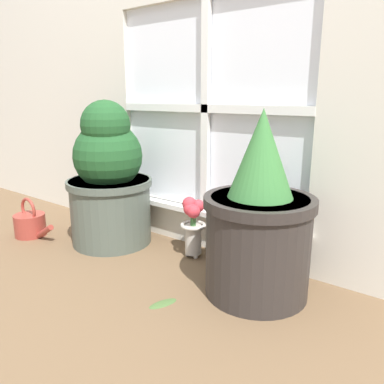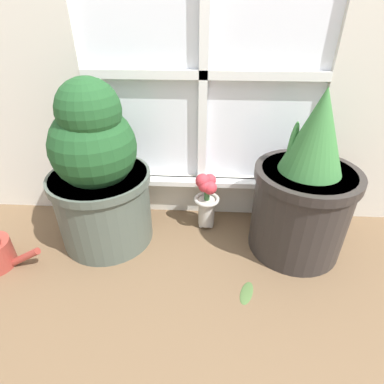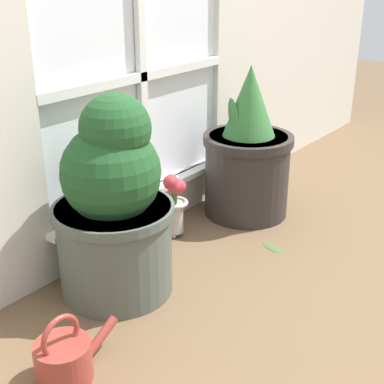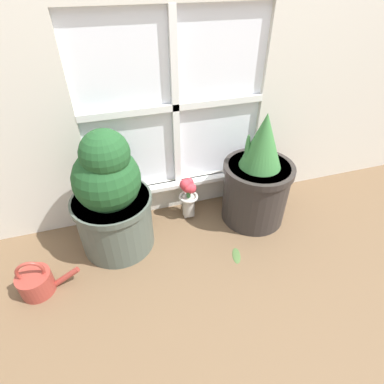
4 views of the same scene
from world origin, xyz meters
TOP-DOWN VIEW (x-y plane):
  - ground_plane at (0.00, 0.00)m, footprint 10.00×10.00m
  - potted_plant_left at (-0.41, 0.33)m, footprint 0.41×0.41m
  - potted_plant_right at (0.41, 0.32)m, footprint 0.40×0.40m
  - flower_vase at (0.03, 0.44)m, footprint 0.12×0.12m
  - fallen_leaf at (0.19, 0.05)m, footprint 0.08×0.12m

SIDE VIEW (x-z plane):
  - ground_plane at x=0.00m, z-range 0.00..0.00m
  - fallen_leaf at x=0.19m, z-range 0.00..0.01m
  - flower_vase at x=0.03m, z-range 0.03..0.31m
  - potted_plant_right at x=0.41m, z-range -0.06..0.61m
  - potted_plant_left at x=-0.41m, z-range -0.03..0.67m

